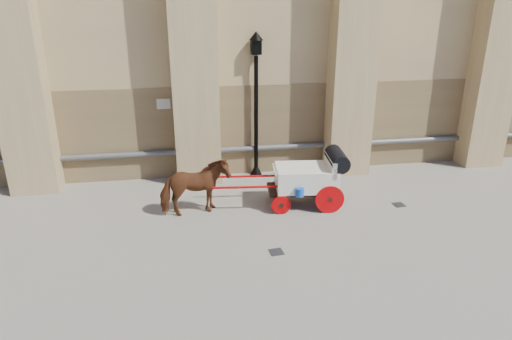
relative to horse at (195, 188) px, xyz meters
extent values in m
plane|color=gray|center=(1.22, -1.09, -0.79)|extent=(90.00, 90.00, 0.00)
cube|color=olive|center=(3.22, 3.06, 0.71)|extent=(44.00, 0.35, 3.00)
cylinder|color=#59595B|center=(3.22, 2.79, 0.11)|extent=(42.00, 0.18, 0.18)
cube|color=beige|center=(-0.78, 2.88, 1.71)|extent=(0.42, 0.04, 0.32)
imported|color=brown|center=(0.00, 0.00, 0.00)|extent=(1.99, 1.21, 1.57)
cube|color=black|center=(3.06, 0.09, -0.29)|extent=(2.06, 1.11, 0.11)
cube|color=silver|center=(3.15, 0.08, 0.07)|extent=(1.82, 1.30, 0.63)
cube|color=silver|center=(3.82, 0.01, 0.43)|extent=(0.25, 1.13, 0.49)
cube|color=silver|center=(2.39, 0.16, 0.29)|extent=(0.42, 1.02, 0.09)
cylinder|color=black|center=(4.00, -0.01, 0.61)|extent=(0.62, 1.17, 0.50)
cylinder|color=#BD0205|center=(3.67, -0.54, -0.38)|extent=(0.81, 0.14, 0.81)
cylinder|color=#BD0205|center=(3.79, 0.57, -0.38)|extent=(0.81, 0.14, 0.81)
cylinder|color=#BD0205|center=(2.33, -0.39, -0.52)|extent=(0.54, 0.11, 0.54)
cylinder|color=#BD0205|center=(2.45, 0.72, -0.52)|extent=(0.54, 0.11, 0.54)
cylinder|color=#BD0205|center=(1.54, -0.15, -0.02)|extent=(2.15, 0.29, 0.06)
cylinder|color=#BD0205|center=(1.63, 0.65, -0.02)|extent=(2.15, 0.29, 0.06)
cylinder|color=#1447B3|center=(2.81, -0.52, -0.11)|extent=(0.23, 0.23, 0.23)
cylinder|color=black|center=(2.14, 2.71, 1.19)|extent=(0.13, 0.13, 3.94)
cone|color=black|center=(2.14, 2.71, -0.59)|extent=(0.39, 0.39, 0.39)
cube|color=black|center=(2.14, 2.71, 3.43)|extent=(0.31, 0.31, 0.46)
cone|color=black|center=(2.14, 2.71, 3.76)|extent=(0.44, 0.44, 0.26)
cube|color=black|center=(1.79, -2.36, -0.78)|extent=(0.35, 0.35, 0.01)
cube|color=black|center=(5.84, -0.38, -0.78)|extent=(0.35, 0.35, 0.01)
camera|label=1|loc=(-0.22, -11.54, 4.87)|focal=32.00mm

